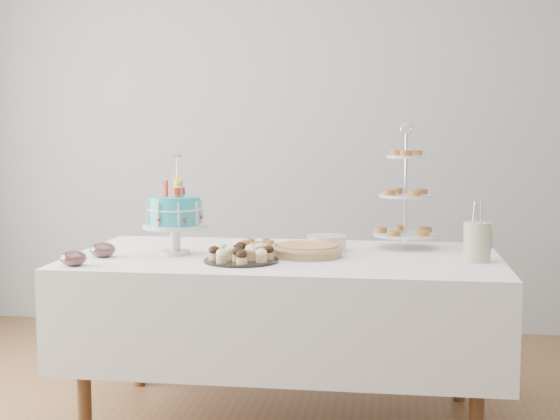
# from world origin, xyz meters

# --- Properties ---
(walls) EXTENTS (5.04, 4.04, 2.70)m
(walls) POSITION_xyz_m (0.00, 0.00, 1.35)
(walls) COLOR #9B9DA0
(walls) RESTS_ON floor
(table) EXTENTS (1.92, 1.02, 0.77)m
(table) POSITION_xyz_m (0.00, 0.30, 0.54)
(table) COLOR white
(table) RESTS_ON floor
(birthday_cake) EXTENTS (0.29, 0.29, 0.45)m
(birthday_cake) POSITION_xyz_m (-0.50, 0.25, 0.89)
(birthday_cake) COLOR silver
(birthday_cake) RESTS_ON table
(cupcake_tray) EXTENTS (0.32, 0.32, 0.07)m
(cupcake_tray) POSITION_xyz_m (-0.16, 0.10, 0.81)
(cupcake_tray) COLOR black
(cupcake_tray) RESTS_ON table
(pie) EXTENTS (0.33, 0.33, 0.05)m
(pie) POSITION_xyz_m (0.10, 0.28, 0.80)
(pie) COLOR tan
(pie) RESTS_ON table
(tiered_stand) EXTENTS (0.31, 0.31, 0.59)m
(tiered_stand) POSITION_xyz_m (0.54, 0.59, 1.02)
(tiered_stand) COLOR silver
(tiered_stand) RESTS_ON table
(plate_stack) EXTENTS (0.19, 0.19, 0.07)m
(plate_stack) POSITION_xyz_m (0.17, 0.45, 0.81)
(plate_stack) COLOR silver
(plate_stack) RESTS_ON table
(pastry_plate) EXTENTS (0.21, 0.21, 0.03)m
(pastry_plate) POSITION_xyz_m (-0.17, 0.54, 0.78)
(pastry_plate) COLOR silver
(pastry_plate) RESTS_ON table
(jam_bowl_a) EXTENTS (0.11, 0.11, 0.07)m
(jam_bowl_a) POSITION_xyz_m (-0.84, -0.10, 0.80)
(jam_bowl_a) COLOR silver
(jam_bowl_a) RESTS_ON table
(jam_bowl_b) EXTENTS (0.11, 0.11, 0.07)m
(jam_bowl_b) POSITION_xyz_m (-0.80, 0.13, 0.80)
(jam_bowl_b) COLOR silver
(jam_bowl_b) RESTS_ON table
(utensil_pitcher) EXTENTS (0.12, 0.12, 0.26)m
(utensil_pitcher) POSITION_xyz_m (0.84, 0.24, 0.86)
(utensil_pitcher) COLOR beige
(utensil_pitcher) RESTS_ON table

